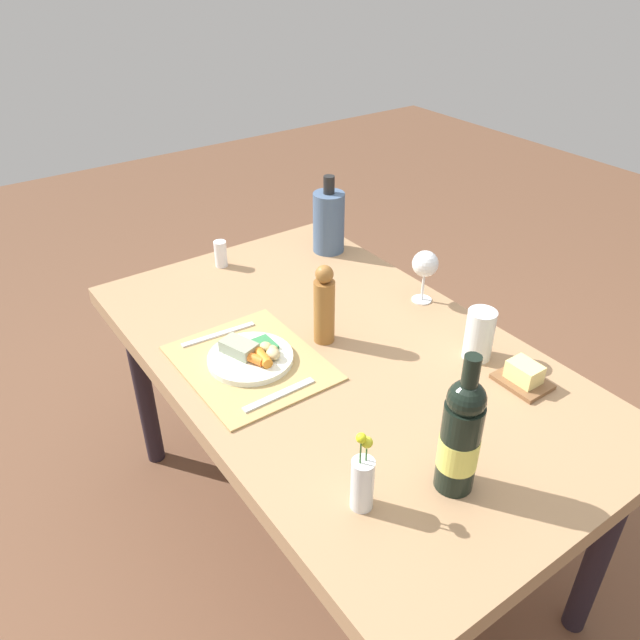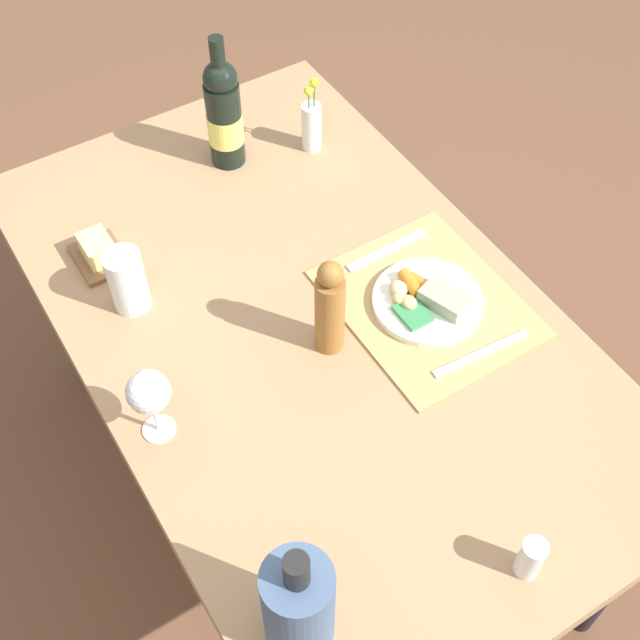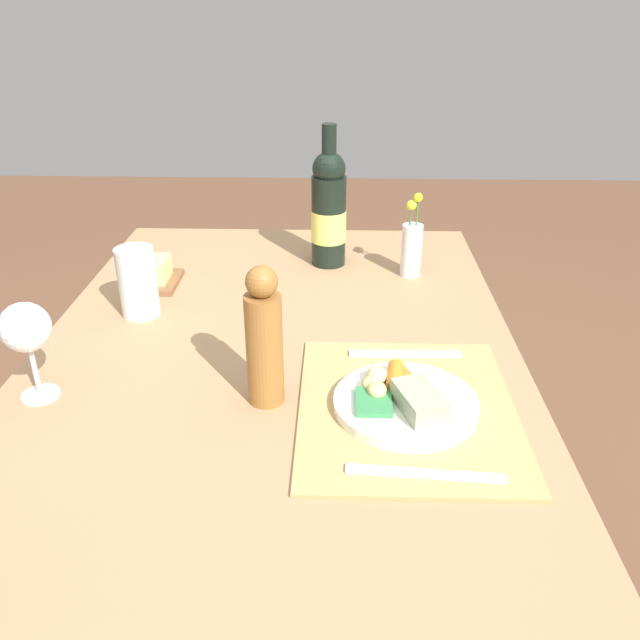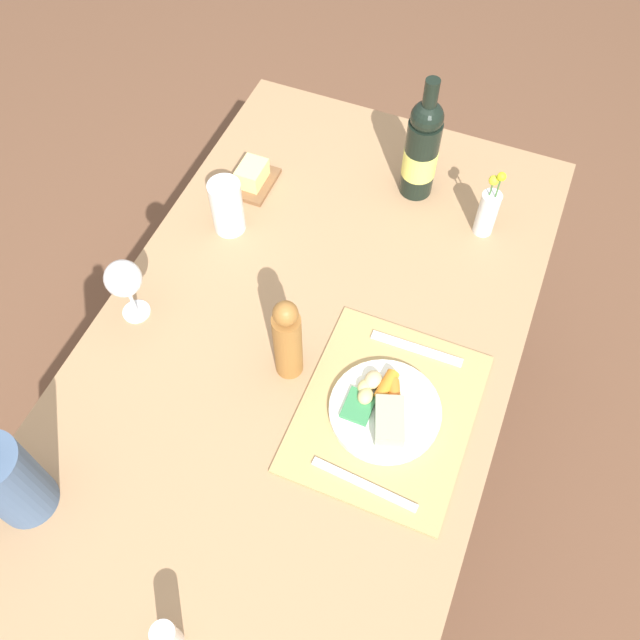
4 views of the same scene
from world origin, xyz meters
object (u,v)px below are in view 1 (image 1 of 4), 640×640
pepper_mill (324,306)px  dinner_plate (251,356)px  wine_glass (425,265)px  butter_dish (523,376)px  fork (218,334)px  dining_table (340,374)px  knife (279,395)px  cooler_bottle (329,221)px  water_tumbler (479,337)px  wine_bottle (460,437)px  flower_vase (362,481)px  salt_shaker (221,254)px

pepper_mill → dinner_plate: bearing=-96.6°
wine_glass → butter_dish: 0.46m
fork → wine_glass: wine_glass is taller
dining_table → butter_dish: size_ratio=11.44×
fork → knife: (0.32, -0.00, 0.00)m
fork → cooler_bottle: (-0.26, 0.57, 0.10)m
fork → water_tumbler: bearing=51.2°
fork → dinner_plate: bearing=10.0°
wine_bottle → water_tumbler: (-0.28, 0.37, -0.07)m
dining_table → fork: size_ratio=6.90×
wine_glass → butter_dish: (0.45, -0.07, -0.10)m
fork → flower_vase: 0.70m
wine_glass → water_tumbler: bearing=-15.5°
wine_bottle → fork: bearing=-169.3°
dinner_plate → pepper_mill: bearing=83.4°
flower_vase → pepper_mill: (-0.52, 0.28, 0.04)m
fork → butter_dish: 0.82m
fork → pepper_mill: (0.18, 0.23, 0.10)m
flower_vase → fork: bearing=176.4°
dining_table → cooler_bottle: 0.65m
dining_table → pepper_mill: 0.20m
dinner_plate → wine_bottle: bearing=11.9°
flower_vase → cooler_bottle: (-0.96, 0.62, 0.04)m
knife → salt_shaker: bearing=162.4°
salt_shaker → flower_vase: 1.10m
cooler_bottle → salt_shaker: bearing=-107.2°
butter_dish → wine_glass: bearing=170.6°
dinner_plate → knife: dinner_plate is taller
salt_shaker → water_tumbler: (0.86, 0.31, 0.02)m
salt_shaker → cooler_bottle: bearing=72.8°
pepper_mill → cooler_bottle: size_ratio=0.86×
salt_shaker → butter_dish: size_ratio=0.69×
salt_shaker → water_tumbler: bearing=20.0°
butter_dish → wine_bottle: bearing=-70.4°
dinner_plate → pepper_mill: pepper_mill is taller
salt_shaker → pepper_mill: bearing=2.8°
dining_table → flower_vase: size_ratio=7.66×
dinner_plate → fork: (-0.16, -0.02, -0.01)m
water_tumbler → pepper_mill: pepper_mill is taller
butter_dish → water_tumbler: water_tumbler is taller
dining_table → butter_dish: butter_dish is taller
dinner_plate → wine_glass: bearing=87.6°
water_tumbler → pepper_mill: size_ratio=0.61×
salt_shaker → pepper_mill: size_ratio=0.39×
salt_shaker → wine_bottle: (1.14, -0.06, 0.09)m
knife → wine_glass: wine_glass is taller
wine_glass → water_tumbler: (0.30, -0.08, -0.06)m
butter_dish → water_tumbler: (-0.15, -0.01, 0.04)m
flower_vase → wine_glass: bearing=128.6°
wine_glass → wine_bottle: size_ratio=0.51×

